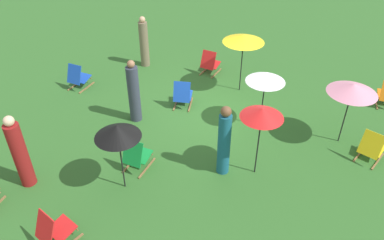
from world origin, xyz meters
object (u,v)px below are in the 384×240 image
(umbrella_0, at_px, (353,89))
(person_1, at_px, (134,93))
(deckchair_5, at_px, (183,95))
(deckchair_1, at_px, (54,230))
(person_0, at_px, (224,142))
(person_3, at_px, (144,43))
(umbrella_1, at_px, (244,39))
(umbrella_2, at_px, (117,131))
(person_2, at_px, (20,153))
(deckchair_7, at_px, (78,77))
(deckchair_0, at_px, (372,148))
(umbrella_3, at_px, (266,77))
(deckchair_2, at_px, (137,156))
(umbrella_4, at_px, (262,113))
(deckchair_4, at_px, (210,63))

(umbrella_0, distance_m, person_1, 5.50)
(deckchair_5, distance_m, person_1, 1.54)
(deckchair_1, distance_m, person_0, 3.90)
(person_3, bearing_deg, deckchair_1, 29.85)
(umbrella_0, xyz_separation_m, umbrella_1, (3.22, -1.30, 0.14))
(person_0, xyz_separation_m, person_3, (4.51, -3.81, -0.04))
(umbrella_2, bearing_deg, person_3, -62.37)
(deckchair_5, height_order, person_3, person_3)
(person_2, distance_m, person_3, 6.16)
(deckchair_5, distance_m, deckchair_7, 3.46)
(umbrella_2, bearing_deg, umbrella_0, -136.45)
(umbrella_2, bearing_deg, deckchair_0, -144.67)
(umbrella_3, xyz_separation_m, person_1, (3.20, 1.26, -0.65))
(deckchair_7, bearing_deg, umbrella_1, -157.04)
(deckchair_1, xyz_separation_m, deckchair_2, (-0.21, -2.48, 0.00))
(deckchair_5, xyz_separation_m, umbrella_4, (-2.82, 1.77, 1.30))
(umbrella_2, xyz_separation_m, umbrella_4, (-2.45, -1.74, 0.12))
(deckchair_5, bearing_deg, deckchair_1, 73.06)
(deckchair_1, bearing_deg, deckchair_2, -81.61)
(deckchair_5, bearing_deg, deckchair_7, -8.86)
(deckchair_1, relative_size, person_2, 0.47)
(umbrella_0, xyz_separation_m, umbrella_3, (2.04, 0.24, -0.07))
(umbrella_4, bearing_deg, deckchair_7, -11.26)
(deckchair_2, height_order, deckchair_7, same)
(deckchair_1, distance_m, person_2, 2.03)
(umbrella_3, relative_size, person_0, 0.91)
(person_1, bearing_deg, umbrella_2, 89.74)
(deckchair_5, bearing_deg, umbrella_1, -143.88)
(deckchair_7, relative_size, umbrella_2, 0.49)
(deckchair_4, distance_m, person_1, 3.49)
(deckchair_7, relative_size, umbrella_4, 0.47)
(deckchair_4, bearing_deg, deckchair_5, 95.13)
(person_0, distance_m, person_2, 4.42)
(deckchair_5, distance_m, umbrella_4, 3.57)
(umbrella_3, bearing_deg, deckchair_4, -40.83)
(umbrella_1, relative_size, person_1, 1.01)
(umbrella_3, xyz_separation_m, umbrella_4, (-0.47, 1.84, 0.16))
(deckchair_2, bearing_deg, deckchair_1, 83.00)
(deckchair_4, relative_size, person_0, 0.46)
(deckchair_4, distance_m, umbrella_4, 5.10)
(deckchair_0, distance_m, person_0, 3.63)
(deckchair_4, relative_size, umbrella_1, 0.46)
(deckchair_5, height_order, umbrella_2, umbrella_2)
(person_2, bearing_deg, person_1, 130.71)
(deckchair_2, bearing_deg, umbrella_0, -144.35)
(deckchair_0, xyz_separation_m, deckchair_5, (5.15, -0.12, 0.00))
(umbrella_1, relative_size, person_2, 1.00)
(deckchair_4, height_order, deckchair_7, same)
(deckchair_4, distance_m, deckchair_5, 2.19)
(umbrella_1, relative_size, person_3, 1.04)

